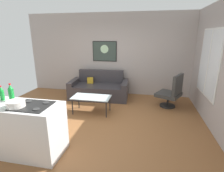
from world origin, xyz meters
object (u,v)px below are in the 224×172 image
object	(u,v)px
soda_bottle	(2,94)
soda_bottle_2	(11,93)
couch	(99,89)
armchair	(172,92)
mixing_bowl	(16,104)
coffee_table	(91,98)
wall_painting	(105,51)

from	to	relation	value
soda_bottle	soda_bottle_2	size ratio (longest dim) A/B	0.83
couch	soda_bottle	bearing A→B (deg)	-108.76
soda_bottle	soda_bottle_2	world-z (taller)	soda_bottle_2
armchair	mixing_bowl	world-z (taller)	mixing_bowl
coffee_table	wall_painting	world-z (taller)	wall_painting
soda_bottle_2	mixing_bowl	world-z (taller)	soda_bottle_2
coffee_table	wall_painting	size ratio (longest dim) A/B	1.20
mixing_bowl	wall_painting	distance (m)	3.85
coffee_table	wall_painting	distance (m)	2.11
soda_bottle	wall_painting	bearing A→B (deg)	73.27
soda_bottle_2	coffee_table	bearing A→B (deg)	61.78
couch	mixing_bowl	bearing A→B (deg)	-99.22
soda_bottle	soda_bottle_2	xyz separation A→B (m)	(0.20, 0.00, 0.03)
couch	armchair	xyz separation A→B (m)	(2.30, -0.41, 0.17)
armchair	wall_painting	xyz separation A→B (m)	(-2.24, 0.98, 1.05)
armchair	mixing_bowl	bearing A→B (deg)	-135.31
soda_bottle_2	soda_bottle	bearing A→B (deg)	-179.94
soda_bottle	mixing_bowl	distance (m)	0.55
couch	wall_painting	size ratio (longest dim) A/B	2.30
soda_bottle	mixing_bowl	world-z (taller)	soda_bottle
coffee_table	armchair	distance (m)	2.33
couch	coffee_table	xyz separation A→B (m)	(0.12, -1.23, 0.13)
soda_bottle	armchair	bearing A→B (deg)	37.57
soda_bottle_2	couch	bearing A→B (deg)	74.78
armchair	soda_bottle	world-z (taller)	soda_bottle
armchair	coffee_table	bearing A→B (deg)	-159.36
soda_bottle	mixing_bowl	xyz separation A→B (m)	(0.48, -0.25, -0.07)
armchair	soda_bottle	distance (m)	4.20
coffee_table	soda_bottle	size ratio (longest dim) A/B	3.81
couch	soda_bottle	xyz separation A→B (m)	(-1.00, -2.94, 0.75)
couch	soda_bottle_2	distance (m)	3.15
coffee_table	soda_bottle_2	xyz separation A→B (m)	(-0.92, -1.72, 0.65)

